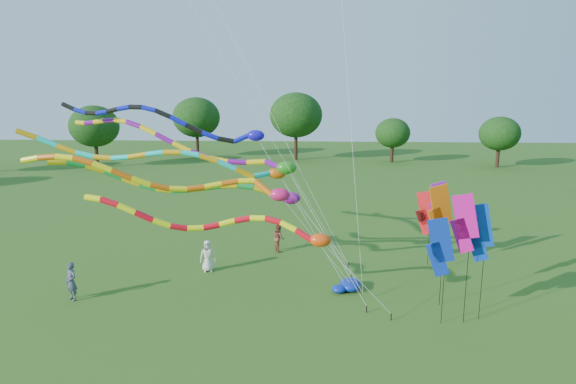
# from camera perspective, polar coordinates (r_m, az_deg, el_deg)

# --- Properties ---
(ground) EXTENTS (160.00, 160.00, 0.00)m
(ground) POSITION_cam_1_polar(r_m,az_deg,el_deg) (19.27, 2.24, -17.36)
(ground) COLOR #225416
(ground) RESTS_ON ground
(tree_ring) EXTENTS (116.06, 121.16, 9.62)m
(tree_ring) POSITION_cam_1_polar(r_m,az_deg,el_deg) (9.61, 4.79, -12.52)
(tree_ring) COLOR #382314
(tree_ring) RESTS_ON ground
(tube_kite_red) EXTENTS (12.20, 1.43, 5.90)m
(tube_kite_red) POSITION_cam_1_polar(r_m,az_deg,el_deg) (19.82, -5.88, -4.05)
(tube_kite_red) COLOR black
(tube_kite_red) RESTS_ON ground
(tube_kite_orange) EXTENTS (14.32, 2.15, 7.35)m
(tube_kite_orange) POSITION_cam_1_polar(r_m,az_deg,el_deg) (22.02, -11.57, 1.21)
(tube_kite_orange) COLOR black
(tube_kite_orange) RESTS_ON ground
(tube_kite_purple) EXTENTS (15.73, 7.27, 8.76)m
(tube_kite_purple) POSITION_cam_1_polar(r_m,az_deg,el_deg) (24.15, -11.54, 5.45)
(tube_kite_purple) COLOR black
(tube_kite_purple) RESTS_ON ground
(tube_kite_blue) EXTENTS (14.66, 3.11, 9.41)m
(tube_kite_blue) POSITION_cam_1_polar(r_m,az_deg,el_deg) (24.38, -13.08, 7.96)
(tube_kite_blue) COLOR black
(tube_kite_blue) RESTS_ON ground
(tube_kite_cyan) EXTENTS (15.04, 2.37, 8.29)m
(tube_kite_cyan) POSITION_cam_1_polar(r_m,az_deg,el_deg) (22.84, -12.45, 3.63)
(tube_kite_cyan) COLOR black
(tube_kite_cyan) RESTS_ON ground
(tube_kite_green) EXTENTS (14.29, 3.29, 6.87)m
(tube_kite_green) POSITION_cam_1_polar(r_m,az_deg,el_deg) (24.55, -9.45, 0.57)
(tube_kite_green) COLOR black
(tube_kite_green) RESTS_ON ground
(banner_pole_red) EXTENTS (1.14, 0.40, 4.20)m
(banner_pole_red) POSITION_cam_1_polar(r_m,az_deg,el_deg) (27.29, 16.02, -2.41)
(banner_pole_red) COLOR black
(banner_pole_red) RESTS_ON ground
(banner_pole_blue_b) EXTENTS (1.15, 0.33, 5.02)m
(banner_pole_blue_b) POSITION_cam_1_polar(r_m,az_deg,el_deg) (21.14, 21.73, -4.54)
(banner_pole_blue_b) COLOR black
(banner_pole_blue_b) RESTS_ON ground
(banner_pole_magenta_b) EXTENTS (1.14, 0.40, 5.49)m
(banner_pole_magenta_b) POSITION_cam_1_polar(r_m,az_deg,el_deg) (20.51, 20.17, -3.58)
(banner_pole_magenta_b) COLOR black
(banner_pole_magenta_b) RESTS_ON ground
(banner_pole_orange) EXTENTS (1.15, 0.30, 5.55)m
(banner_pole_orange) POSITION_cam_1_polar(r_m,az_deg,el_deg) (21.79, 17.57, -2.36)
(banner_pole_orange) COLOR black
(banner_pole_orange) RESTS_ON ground
(banner_pole_violet) EXTENTS (1.15, 0.35, 4.81)m
(banner_pole_violet) POSITION_cam_1_polar(r_m,az_deg,el_deg) (26.86, 17.48, -1.39)
(banner_pole_violet) COLOR black
(banner_pole_violet) RESTS_ON ground
(banner_pole_blue_a) EXTENTS (1.16, 0.28, 4.52)m
(banner_pole_blue_a) POSITION_cam_1_polar(r_m,az_deg,el_deg) (20.38, 17.53, -6.28)
(banner_pole_blue_a) COLOR black
(banner_pole_blue_a) RESTS_ON ground
(blue_nylon_heap) EXTENTS (1.40, 1.29, 0.55)m
(blue_nylon_heap) POSITION_cam_1_polar(r_m,az_deg,el_deg) (23.92, 6.19, -10.80)
(blue_nylon_heap) COLOR #0B259A
(blue_nylon_heap) RESTS_ON ground
(person_a) EXTENTS (0.93, 0.72, 1.70)m
(person_a) POSITION_cam_1_polar(r_m,az_deg,el_deg) (26.19, -9.49, -7.48)
(person_a) COLOR silver
(person_a) RESTS_ON ground
(person_b) EXTENTS (0.79, 0.72, 1.81)m
(person_b) POSITION_cam_1_polar(r_m,az_deg,el_deg) (24.44, -24.30, -9.65)
(person_b) COLOR #42455D
(person_b) RESTS_ON ground
(person_c) EXTENTS (0.88, 0.97, 1.64)m
(person_c) POSITION_cam_1_polar(r_m,az_deg,el_deg) (29.08, -1.11, -5.45)
(person_c) COLOR brown
(person_c) RESTS_ON ground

